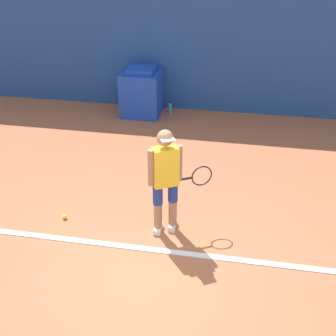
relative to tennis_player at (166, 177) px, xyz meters
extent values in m
plane|color=#B76642|center=(-0.07, -1.00, -0.86)|extent=(24.00, 24.00, 0.00)
cube|color=#234C99|center=(-0.07, 4.77, 0.56)|extent=(24.00, 0.10, 2.84)
cube|color=white|center=(-0.07, -0.50, -0.85)|extent=(21.60, 0.10, 0.01)
cylinder|color=#A37556|center=(-0.11, -0.06, -0.63)|extent=(0.12, 0.12, 0.47)
cylinder|color=navy|center=(-0.11, -0.06, -0.25)|extent=(0.14, 0.14, 0.29)
cube|color=white|center=(-0.11, -0.06, -0.82)|extent=(0.10, 0.24, 0.08)
cylinder|color=#A37556|center=(0.08, 0.05, -0.63)|extent=(0.12, 0.12, 0.47)
cylinder|color=navy|center=(0.08, 0.05, -0.25)|extent=(0.14, 0.14, 0.29)
cube|color=white|center=(0.08, 0.05, -0.82)|extent=(0.10, 0.24, 0.08)
cube|color=yellow|center=(-0.01, -0.01, 0.17)|extent=(0.39, 0.34, 0.56)
sphere|color=#A37556|center=(-0.01, -0.01, 0.59)|extent=(0.22, 0.22, 0.22)
cube|color=white|center=(0.04, -0.09, 0.61)|extent=(0.22, 0.19, 0.02)
cylinder|color=#A37556|center=(-0.18, -0.10, 0.19)|extent=(0.09, 0.09, 0.52)
cylinder|color=#A37556|center=(0.16, 0.09, 0.19)|extent=(0.09, 0.09, 0.52)
cylinder|color=black|center=(0.24, 0.14, -0.08)|extent=(0.19, 0.13, 0.03)
torus|color=black|center=(0.46, 0.26, -0.08)|extent=(0.28, 0.17, 0.31)
sphere|color=#D1E533|center=(-1.54, -0.03, -0.83)|extent=(0.07, 0.07, 0.07)
cube|color=blue|center=(-1.37, 4.25, -0.38)|extent=(0.85, 0.84, 0.97)
cube|color=blue|center=(-1.37, 4.25, 0.16)|extent=(0.59, 0.59, 0.10)
cylinder|color=#33ADD6|center=(-0.77, 4.43, -0.75)|extent=(0.08, 0.08, 0.23)
cylinder|color=black|center=(-0.77, 4.43, -0.62)|extent=(0.04, 0.04, 0.02)
camera|label=1|loc=(1.05, -5.38, 3.14)|focal=50.00mm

